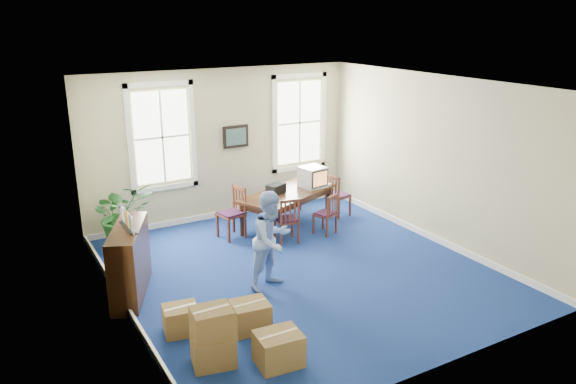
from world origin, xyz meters
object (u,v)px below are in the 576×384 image
conference_table (288,209)px  cardboard_boxes (224,327)px  man (272,240)px  credenza (130,260)px  potted_plant (123,214)px  chair_near_left (287,219)px  crt_tv (313,177)px

conference_table → cardboard_boxes: 4.77m
man → cardboard_boxes: (-1.46, -1.42, -0.40)m
conference_table → credenza: bearing=177.3°
man → potted_plant: 3.36m
cardboard_boxes → chair_near_left: bearing=48.5°
credenza → conference_table: bearing=45.0°
conference_table → chair_near_left: bearing=-144.5°
man → credenza: man is taller
chair_near_left → potted_plant: bearing=-17.2°
cardboard_boxes → crt_tv: bearing=45.3°
crt_tv → conference_table: bearing=175.8°
man → potted_plant: bearing=99.9°
man → conference_table: bearing=35.7°
man → credenza: bearing=137.7°
crt_tv → cardboard_boxes: bearing=-143.3°
man → potted_plant: (-1.64, 2.93, -0.18)m
chair_near_left → credenza: bearing=21.2°
chair_near_left → credenza: credenza is taller
man → cardboard_boxes: bearing=-155.1°
conference_table → credenza: (-3.64, -1.39, 0.20)m
conference_table → potted_plant: size_ratio=1.73×
cardboard_boxes → potted_plant: bearing=92.4°
potted_plant → conference_table: bearing=-11.7°
conference_table → chair_near_left: size_ratio=2.35×
conference_table → man: 2.79m
conference_table → cardboard_boxes: bearing=-153.1°
chair_near_left → credenza: 3.26m
chair_near_left → man: 1.93m
conference_table → cardboard_boxes: size_ratio=1.52×
crt_tv → cardboard_boxes: (-3.68, -3.73, -0.55)m
conference_table → potted_plant: (-3.22, 0.67, 0.26)m
chair_near_left → cardboard_boxes: size_ratio=0.65×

